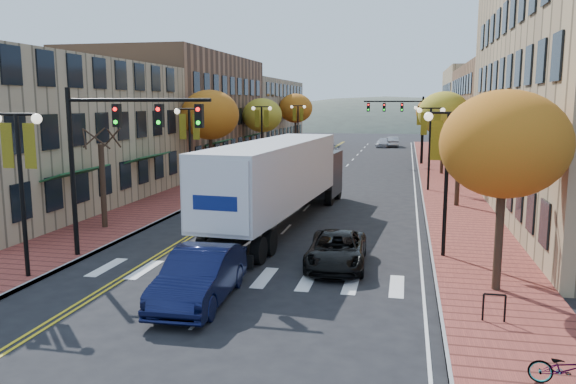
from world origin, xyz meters
The scene contains 32 objects.
ground centered at (0.00, 0.00, 0.00)m, with size 200.00×200.00×0.00m, color black.
sidewalk_left centered at (-9.00, 32.50, 0.07)m, with size 4.00×85.00×0.15m, color brown.
sidewalk_right centered at (9.00, 32.50, 0.07)m, with size 4.00×85.00×0.15m, color brown.
building_left_near centered at (-17.00, 13.00, 4.50)m, with size 12.00×22.00×9.00m, color #9E8966.
building_left_mid centered at (-17.00, 36.00, 5.50)m, with size 12.00×24.00×11.00m, color brown.
building_left_far centered at (-17.00, 61.00, 4.75)m, with size 12.00×26.00×9.50m, color #9E8966.
building_right_mid centered at (18.50, 42.00, 5.00)m, with size 15.00×24.00×10.00m, color brown.
building_right_far centered at (18.50, 64.00, 5.50)m, with size 15.00×20.00×11.00m, color #9E8966.
tree_left_a centered at (-9.00, 8.00, 2.25)m, with size 0.28×0.28×4.20m.
tree_left_b centered at (-9.00, 24.00, 5.45)m, with size 4.48×4.48×7.21m.
tree_left_c centered at (-9.00, 40.00, 5.05)m, with size 4.16×4.16×6.69m.
tree_left_d centered at (-9.00, 58.00, 5.60)m, with size 4.61×4.61×7.42m.
tree_right_a centered at (9.00, 2.00, 5.05)m, with size 4.16×4.16×6.69m.
tree_right_b centered at (9.00, 18.00, 2.25)m, with size 0.28×0.28×4.20m.
tree_right_c centered at (9.00, 34.00, 5.45)m, with size 4.48×4.48×7.21m.
tree_right_d centered at (9.00, 50.00, 5.29)m, with size 4.35×4.35×7.00m.
lamp_left_a centered at (-7.50, 0.00, 4.29)m, with size 1.96×0.36×6.05m.
lamp_left_b centered at (-7.50, 16.00, 4.29)m, with size 1.96×0.36×6.05m.
lamp_left_c centered at (-7.50, 34.00, 4.29)m, with size 1.96×0.36×6.05m.
lamp_left_d centered at (-7.50, 52.00, 4.29)m, with size 1.96×0.36×6.05m.
lamp_right_a centered at (7.50, 6.00, 4.29)m, with size 1.96×0.36×6.05m.
lamp_right_b centered at (7.50, 24.00, 4.29)m, with size 1.96×0.36×6.05m.
lamp_right_c centered at (7.50, 42.00, 4.29)m, with size 1.96×0.36×6.05m.
traffic_mast_near centered at (-5.48, 3.00, 4.92)m, with size 6.10×0.35×7.00m.
traffic_mast_far centered at (5.48, 42.00, 4.92)m, with size 6.10×0.34×7.00m.
semi_truck centered at (-0.39, 11.03, 2.62)m, with size 4.22×18.09×4.48m.
navy_sedan centered at (-0.52, -0.87, 0.87)m, with size 1.84×5.28×1.74m, color black.
black_suv centered at (3.32, 3.99, 0.67)m, with size 2.23×4.83×1.34m, color black.
car_far_white centered at (-3.08, 48.82, 0.66)m, with size 1.57×3.90×1.33m, color silver.
car_far_silver centered at (2.58, 64.83, 0.63)m, with size 1.76×4.34×1.26m, color #B0B0B8.
car_far_oncoming centered at (3.97, 65.68, 0.73)m, with size 1.55×4.45×1.47m, color #B8B9C1.
bicycle centered at (9.51, -4.65, 0.57)m, with size 0.55×1.59×0.83m, color gray.
Camera 1 is at (5.87, -17.34, 6.42)m, focal length 35.00 mm.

